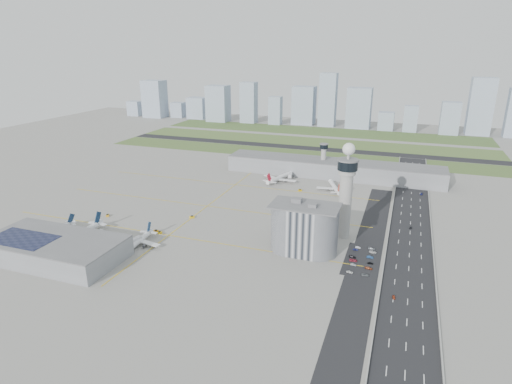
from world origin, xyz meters
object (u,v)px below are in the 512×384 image
(admin_building, at_px, (304,229))
(car_lot_10, at_px, (373,252))
(car_lot_1, at_px, (353,265))
(car_lot_9, at_px, (370,257))
(tug_0, at_px, (108,215))
(secondary_tower, at_px, (323,157))
(jet_bridge_far_0, at_px, (291,174))
(car_lot_8, at_px, (370,263))
(car_lot_4, at_px, (355,249))
(car_hw_0, at_px, (394,297))
(tug_2, at_px, (160,232))
(car_lot_6, at_px, (365,275))
(car_hw_1, at_px, (411,228))
(airplane_near_c, at_px, (137,239))
(jet_bridge_near_2, at_px, (125,248))
(car_lot_11, at_px, (372,249))
(jet_bridge_near_0, at_px, (49,234))
(airplane_far_b, at_px, (334,184))
(jet_bridge_far_1, at_px, (342,179))
(car_lot_3, at_px, (353,257))
(control_tower, at_px, (346,187))
(airplane_near_b, at_px, (79,231))
(car_hw_4, at_px, (404,173))
(airplane_far_a, at_px, (280,175))
(car_lot_7, at_px, (369,268))
(car_hw_2, at_px, (421,194))
(car_lot_2, at_px, (353,260))
(tug_3, at_px, (192,217))
(tug_1, at_px, (156,231))
(airplane_near_a, at_px, (50,227))
(car_lot_0, at_px, (350,272))
(tug_4, at_px, (300,190))
(jet_bridge_near_1, at_px, (85,241))

(admin_building, bearing_deg, car_lot_10, 15.66)
(car_lot_1, distance_m, car_lot_9, 15.36)
(car_lot_10, bearing_deg, tug_0, 95.58)
(secondary_tower, distance_m, car_lot_10, 173.42)
(jet_bridge_far_0, xyz_separation_m, car_lot_8, (91.42, -157.48, -2.27))
(car_lot_4, distance_m, car_hw_0, 54.85)
(tug_2, bearing_deg, car_lot_8, -87.87)
(car_lot_6, height_order, car_lot_10, car_lot_10)
(car_hw_1, bearing_deg, car_hw_0, -85.89)
(airplane_near_c, distance_m, car_lot_6, 142.68)
(jet_bridge_near_2, relative_size, car_lot_11, 3.15)
(car_lot_10, bearing_deg, jet_bridge_near_0, 107.92)
(car_lot_1, bearing_deg, airplane_far_b, 19.37)
(secondary_tower, xyz_separation_m, airplane_far_b, (19.44, -44.64, -13.42))
(jet_bridge_far_0, bearing_deg, car_lot_6, 17.56)
(jet_bridge_near_2, distance_m, car_hw_0, 161.26)
(jet_bridge_far_1, bearing_deg, car_lot_3, 1.26)
(control_tower, height_order, airplane_near_b, control_tower)
(car_lot_1, height_order, car_hw_4, car_hw_4)
(airplane_near_b, distance_m, airplane_far_a, 192.21)
(airplane_near_b, bearing_deg, car_lot_7, 97.08)
(admin_building, height_order, car_hw_0, admin_building)
(car_lot_6, bearing_deg, car_hw_2, -15.64)
(airplane_far_b, distance_m, car_lot_6, 152.21)
(car_lot_2, xyz_separation_m, car_lot_7, (9.66, -6.73, -0.01))
(jet_bridge_near_2, height_order, tug_3, jet_bridge_near_2)
(tug_0, bearing_deg, admin_building, -32.64)
(car_lot_7, xyz_separation_m, car_lot_11, (-0.70, 26.38, 0.01))
(airplane_far_b, xyz_separation_m, car_lot_11, (42.99, -111.09, -4.74))
(car_lot_4, bearing_deg, tug_1, 90.54)
(car_lot_2, relative_size, car_lot_9, 1.16)
(airplane_near_a, bearing_deg, car_lot_11, 123.83)
(jet_bridge_near_0, xyz_separation_m, car_lot_7, (206.14, 28.89, -2.22))
(airplane_far_a, distance_m, car_lot_2, 166.33)
(airplane_far_a, relative_size, car_lot_9, 10.61)
(airplane_far_b, height_order, car_hw_2, airplane_far_b)
(airplane_far_b, bearing_deg, jet_bridge_far_0, 39.02)
(car_lot_0, bearing_deg, airplane_far_a, 32.89)
(car_lot_9, bearing_deg, airplane_near_c, 99.98)
(airplane_near_c, height_order, tug_2, airplane_near_c)
(car_lot_4, bearing_deg, tug_4, 23.56)
(airplane_near_a, xyz_separation_m, jet_bridge_near_1, (34.92, -6.29, -2.06))
(airplane_far_a, relative_size, car_lot_3, 10.08)
(car_lot_3, height_order, car_lot_8, car_lot_3)
(airplane_near_a, relative_size, car_lot_6, 8.24)
(car_hw_2, bearing_deg, airplane_far_b, -161.83)
(car_lot_4, distance_m, car_hw_1, 57.91)
(airplane_near_b, relative_size, jet_bridge_near_2, 3.11)
(tug_2, distance_m, car_lot_9, 140.51)
(jet_bridge_near_1, xyz_separation_m, car_lot_8, (176.42, 35.52, -2.27))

